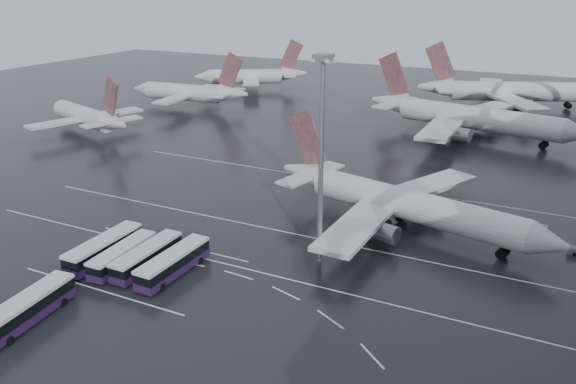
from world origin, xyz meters
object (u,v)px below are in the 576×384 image
at_px(jet_remote_west, 88,117).
at_px(bus_row_near_c, 147,256).
at_px(airliner_gate_c, 507,92).
at_px(jet_remote_mid, 191,93).
at_px(gse_cart_belly_d, 575,251).
at_px(bus_row_near_d, 173,263).
at_px(airliner_gate_b, 467,117).
at_px(airliner_main, 400,203).
at_px(bus_row_near_a, 104,248).
at_px(gse_cart_belly_e, 475,219).
at_px(bus_row_far_b, 27,309).
at_px(jet_remote_far, 253,76).
at_px(floodlight_mast, 322,137).
at_px(gse_cart_belly_b, 540,228).
at_px(bus_row_near_b, 123,255).

height_order(jet_remote_west, bus_row_near_c, jet_remote_west).
distance_m(airliner_gate_c, jet_remote_mid, 103.47).
relative_size(jet_remote_west, jet_remote_mid, 0.92).
bearing_deg(gse_cart_belly_d, jet_remote_west, 169.71).
bearing_deg(bus_row_near_d, airliner_gate_b, -12.81).
distance_m(jet_remote_mid, gse_cart_belly_d, 130.88).
xyz_separation_m(airliner_main, airliner_gate_b, (-0.34, 66.20, 0.78)).
bearing_deg(airliner_main, bus_row_near_a, -125.74).
bearing_deg(bus_row_near_c, gse_cart_belly_e, -46.96).
bearing_deg(airliner_main, bus_row_near_d, -115.05).
bearing_deg(bus_row_near_a, bus_row_near_c, -84.16).
bearing_deg(jet_remote_mid, bus_row_near_c, 117.42).
bearing_deg(bus_row_far_b, airliner_gate_b, -21.42).
height_order(airliner_gate_c, jet_remote_mid, airliner_gate_c).
bearing_deg(jet_remote_far, bus_row_far_b, 79.76).
relative_size(airliner_main, jet_remote_mid, 1.21).
bearing_deg(gse_cart_belly_d, floodlight_mast, -150.78).
relative_size(airliner_gate_c, bus_row_near_d, 4.23).
bearing_deg(bus_row_near_d, jet_remote_mid, 35.22).
distance_m(airliner_gate_c, gse_cart_belly_b, 101.82).
bearing_deg(gse_cart_belly_d, bus_row_near_d, -147.87).
height_order(floodlight_mast, gse_cart_belly_d, floodlight_mast).
bearing_deg(bus_row_near_c, jet_remote_mid, 31.75).
bearing_deg(gse_cart_belly_e, jet_remote_far, 135.98).
xyz_separation_m(bus_row_far_b, gse_cart_belly_d, (60.16, 49.92, -1.31)).
relative_size(airliner_main, airliner_gate_b, 0.87).
bearing_deg(jet_remote_west, gse_cart_belly_b, -169.35).
relative_size(airliner_gate_b, bus_row_near_d, 4.36).
height_order(airliner_gate_c, gse_cart_belly_b, airliner_gate_c).
relative_size(jet_remote_west, gse_cart_belly_d, 19.37).
xyz_separation_m(jet_remote_mid, bus_row_far_b, (55.03, -111.91, -2.94)).
xyz_separation_m(airliner_main, bus_row_near_b, (-32.55, -31.30, -2.72)).
relative_size(bus_row_near_b, bus_row_near_d, 0.93).
height_order(airliner_gate_c, floodlight_mast, floodlight_mast).
height_order(airliner_gate_c, bus_row_near_c, airliner_gate_c).
relative_size(airliner_gate_b, gse_cart_belly_d, 29.13).
distance_m(jet_remote_west, jet_remote_mid, 40.46).
bearing_deg(airliner_gate_c, bus_row_near_c, -125.67).
bearing_deg(bus_row_far_b, bus_row_near_a, 6.01).
distance_m(airliner_main, airliner_gate_c, 109.17).
distance_m(airliner_gate_c, bus_row_near_b, 145.37).
bearing_deg(jet_remote_west, floodlight_mast, 172.75).
xyz_separation_m(airliner_main, jet_remote_mid, (-88.05, 64.15, 0.39)).
bearing_deg(jet_remote_far, bus_row_near_c, 83.60).
height_order(bus_row_near_c, bus_row_near_d, bus_row_near_d).
xyz_separation_m(jet_remote_far, bus_row_near_c, (57.45, -132.67, -3.05)).
relative_size(bus_row_near_a, gse_cart_belly_b, 6.25).
xyz_separation_m(bus_row_near_a, floodlight_mast, (29.09, 13.92, 17.23)).
relative_size(jet_remote_west, bus_row_near_c, 3.00).
xyz_separation_m(jet_remote_far, bus_row_far_b, (53.41, -150.28, -2.96)).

